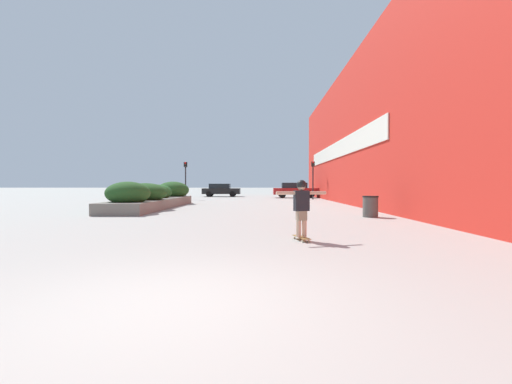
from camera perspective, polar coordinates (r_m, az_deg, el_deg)
The scene contains 10 objects.
ground_plane at distance 4.11m, azimuth -14.21°, elevation -17.77°, with size 300.00×300.00×0.00m, color #A3A099.
building_wall_right at distance 20.58m, azimuth 18.29°, elevation 10.68°, with size 0.67×45.04×9.49m.
planter_box at distance 20.59m, azimuth -16.56°, elevation -0.72°, with size 2.33×10.54×1.55m.
skateboard at distance 8.30m, azimuth 7.57°, elevation -7.55°, with size 0.39×0.77×0.09m.
skateboarder at distance 8.22m, azimuth 7.59°, elevation -1.73°, with size 1.24×0.44×1.36m.
trash_bin at distance 14.84m, azimuth 18.52°, elevation -2.30°, with size 0.64×0.64×0.87m.
car_leftmost at distance 38.65m, azimuth -5.85°, elevation 0.36°, with size 4.19×1.89×1.45m.
car_center_left at distance 35.17m, azimuth 6.58°, elevation 0.36°, with size 4.61×1.84×1.54m.
traffic_light_left at distance 31.30m, azimuth -11.67°, elevation 2.97°, with size 0.28×0.30×3.37m.
traffic_light_right at distance 31.28m, azimuth 9.48°, elevation 3.05°, with size 0.28×0.30×3.43m.
Camera 1 is at (1.03, -3.74, 1.33)m, focal length 24.00 mm.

